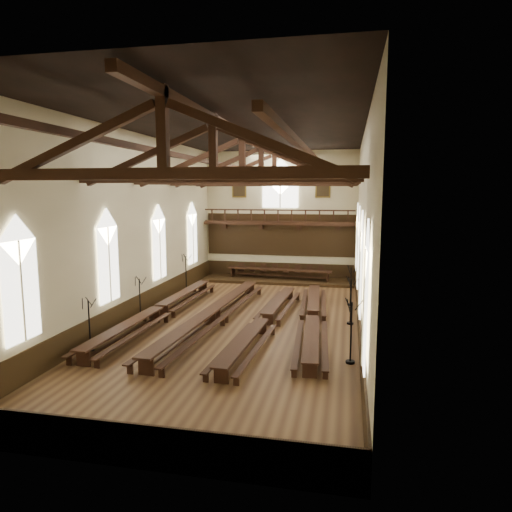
{
  "coord_description": "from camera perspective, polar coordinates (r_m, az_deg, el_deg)",
  "views": [
    {
      "loc": [
        5.35,
        -22.71,
        6.9
      ],
      "look_at": [
        0.4,
        1.5,
        3.36
      ],
      "focal_mm": 32.0,
      "sensor_mm": 36.0,
      "label": 1
    }
  ],
  "objects": [
    {
      "name": "candelabrum_left_far",
      "position": [
        31.8,
        -8.72,
        -3.02
      ],
      "size": [
        0.71,
        0.8,
        2.62
      ],
      "color": "black",
      "rests_on": "ground"
    },
    {
      "name": "refectory_row_b",
      "position": [
        24.16,
        -5.43,
        -7.05
      ],
      "size": [
        2.09,
        14.95,
        0.8
      ],
      "color": "#321910",
      "rests_on": "ground"
    },
    {
      "name": "high_chairs",
      "position": [
        35.82,
        3.07,
        -1.76
      ],
      "size": [
        6.75,
        0.46,
        1.0
      ],
      "color": "#321910",
      "rests_on": "dais"
    },
    {
      "name": "wainscot_band",
      "position": [
        24.17,
        -1.65,
        -6.97
      ],
      "size": [
        12.0,
        26.0,
        1.2
      ],
      "color": "#32220F",
      "rests_on": "ground"
    },
    {
      "name": "candelabrum_left_mid",
      "position": [
        25.45,
        -14.28,
        -6.16
      ],
      "size": [
        0.65,
        0.73,
        2.38
      ],
      "color": "black",
      "rests_on": "ground"
    },
    {
      "name": "candelabrum_right_mid",
      "position": [
        24.36,
        11.73,
        -6.6
      ],
      "size": [
        0.72,
        0.78,
        2.55
      ],
      "color": "black",
      "rests_on": "ground"
    },
    {
      "name": "high_table",
      "position": [
        35.03,
        2.88,
        -1.82
      ],
      "size": [
        8.16,
        1.65,
        0.76
      ],
      "color": "#321910",
      "rests_on": "dais"
    },
    {
      "name": "side_windows",
      "position": [
        23.55,
        -1.68,
        0.43
      ],
      "size": [
        11.85,
        19.8,
        4.5
      ],
      "color": "white",
      "rests_on": "room_walls"
    },
    {
      "name": "candelabrum_right_far",
      "position": [
        28.3,
        11.72,
        -4.58
      ],
      "size": [
        0.68,
        0.76,
        2.47
      ],
      "color": "black",
      "rests_on": "ground"
    },
    {
      "name": "ground",
      "position": [
        24.33,
        -1.64,
        -8.33
      ],
      "size": [
        26.0,
        26.0,
        0.0
      ],
      "primitive_type": "plane",
      "color": "brown",
      "rests_on": "ground"
    },
    {
      "name": "dais",
      "position": [
        35.17,
        2.87,
        -3.01
      ],
      "size": [
        11.4,
        3.02,
        0.2
      ],
      "primitive_type": "cube",
      "color": "#32220F",
      "rests_on": "ground"
    },
    {
      "name": "refectory_row_d",
      "position": [
        23.79,
        7.07,
        -7.5
      ],
      "size": [
        1.82,
        13.99,
        0.7
      ],
      "color": "#321910",
      "rests_on": "ground"
    },
    {
      "name": "candelabrum_left_near",
      "position": [
        21.33,
        -20.05,
        -9.21
      ],
      "size": [
        0.64,
        0.72,
        2.36
      ],
      "color": "black",
      "rests_on": "ground"
    },
    {
      "name": "end_window",
      "position": [
        36.01,
        3.05,
        8.65
      ],
      "size": [
        2.8,
        0.12,
        3.8
      ],
      "color": "white",
      "rests_on": "room_walls"
    },
    {
      "name": "roof_trusses",
      "position": [
        23.37,
        -1.72,
        11.37
      ],
      "size": [
        11.7,
        25.7,
        2.8
      ],
      "color": "#321910",
      "rests_on": "room_walls"
    },
    {
      "name": "candelabrum_right_near",
      "position": [
        19.02,
        11.75,
        -10.7
      ],
      "size": [
        0.74,
        0.82,
        2.68
      ],
      "color": "black",
      "rests_on": "ground"
    },
    {
      "name": "portraits",
      "position": [
        36.01,
        3.05,
        8.45
      ],
      "size": [
        7.75,
        0.09,
        1.45
      ],
      "color": "brown",
      "rests_on": "room_walls"
    },
    {
      "name": "minstrels_gallery",
      "position": [
        35.9,
        2.96,
        3.35
      ],
      "size": [
        11.8,
        1.24,
        3.7
      ],
      "color": "#321910",
      "rests_on": "room_walls"
    },
    {
      "name": "room_walls",
      "position": [
        23.34,
        -1.71,
        7.06
      ],
      "size": [
        26.0,
        26.0,
        26.0
      ],
      "color": "beige",
      "rests_on": "ground"
    },
    {
      "name": "refectory_row_a",
      "position": [
        25.33,
        -12.02,
        -6.55
      ],
      "size": [
        1.75,
        14.48,
        0.75
      ],
      "color": "#321910",
      "rests_on": "ground"
    },
    {
      "name": "refectory_row_c",
      "position": [
        23.02,
        1.09,
        -7.97
      ],
      "size": [
        1.76,
        14.04,
        0.7
      ],
      "color": "#321910",
      "rests_on": "ground"
    }
  ]
}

